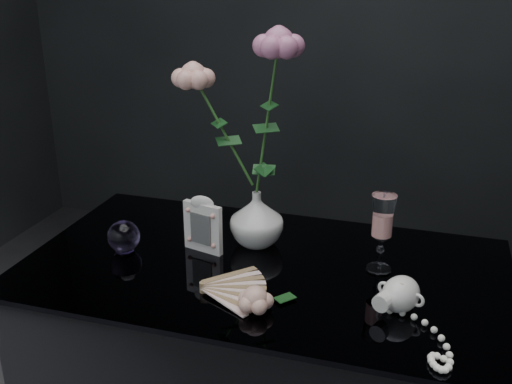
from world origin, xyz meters
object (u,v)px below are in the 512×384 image
(vase, at_px, (257,218))
(paperweight, at_px, (124,236))
(wine_glass, at_px, (381,233))
(pearl_jar, at_px, (401,293))
(picture_frame, at_px, (203,224))
(loose_rose, at_px, (255,299))

(vase, height_order, paperweight, vase)
(vase, distance_m, wine_glass, 0.29)
(wine_glass, relative_size, pearl_jar, 0.70)
(picture_frame, relative_size, loose_rose, 0.89)
(paperweight, bearing_deg, picture_frame, 17.48)
(vase, xyz_separation_m, pearl_jar, (0.34, -0.19, -0.03))
(pearl_jar, bearing_deg, picture_frame, -172.42)
(wine_glass, height_order, loose_rose, wine_glass)
(picture_frame, xyz_separation_m, pearl_jar, (0.45, -0.12, -0.03))
(vase, bearing_deg, wine_glass, -8.39)
(picture_frame, height_order, loose_rose, picture_frame)
(picture_frame, distance_m, loose_rose, 0.28)
(picture_frame, bearing_deg, loose_rose, -33.83)
(picture_frame, bearing_deg, paperweight, -148.52)
(paperweight, relative_size, pearl_jar, 0.30)
(paperweight, relative_size, loose_rose, 0.48)
(paperweight, height_order, pearl_jar, paperweight)
(vase, distance_m, picture_frame, 0.13)
(vase, distance_m, loose_rose, 0.29)
(vase, bearing_deg, paperweight, -156.06)
(wine_glass, height_order, picture_frame, wine_glass)
(vase, height_order, loose_rose, vase)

